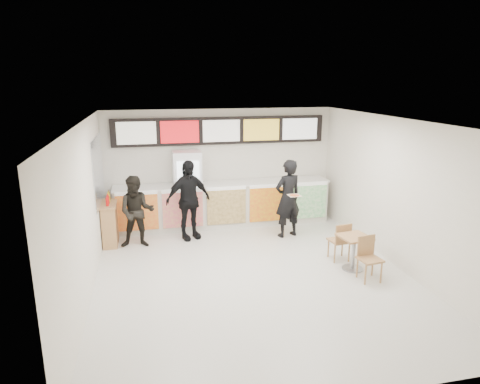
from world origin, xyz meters
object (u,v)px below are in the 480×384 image
object	(u,v)px
condiment_ledge	(110,223)
service_counter	(224,204)
customer_main	(288,199)
drinks_fridge	(188,190)
customer_left	(137,212)
customer_mid	(188,200)
cafe_table	(354,246)

from	to	relation	value
condiment_ledge	service_counter	bearing A→B (deg)	14.43
service_counter	condiment_ledge	world-z (taller)	condiment_ledge
service_counter	customer_main	bearing A→B (deg)	-40.06
drinks_fridge	customer_main	xyz separation A→B (m)	(2.29, -1.16, -0.05)
drinks_fridge	customer_main	world-z (taller)	drinks_fridge
customer_left	customer_mid	xyz separation A→B (m)	(1.19, 0.27, 0.13)
customer_left	condiment_ledge	world-z (taller)	customer_left
cafe_table	customer_left	bearing A→B (deg)	144.78
drinks_fridge	condiment_ledge	distance (m)	2.09
customer_mid	cafe_table	size ratio (longest dim) A/B	1.29
service_counter	customer_main	distance (m)	1.81
service_counter	condiment_ledge	xyz separation A→B (m)	(-2.82, -0.73, -0.07)
customer_main	condiment_ledge	bearing A→B (deg)	-21.18
customer_left	customer_mid	distance (m)	1.23
service_counter	customer_mid	xyz separation A→B (m)	(-1.00, -0.78, 0.38)
cafe_table	customer_main	bearing A→B (deg)	100.31
service_counter	drinks_fridge	distance (m)	1.03
drinks_fridge	customer_main	distance (m)	2.57
service_counter	drinks_fridge	size ratio (longest dim) A/B	2.78
customer_mid	cafe_table	xyz separation A→B (m)	(3.05, -2.47, -0.46)
service_counter	drinks_fridge	xyz separation A→B (m)	(-0.93, 0.02, 0.43)
customer_main	cafe_table	world-z (taller)	customer_main
drinks_fridge	customer_main	bearing A→B (deg)	-26.78
condiment_ledge	customer_left	bearing A→B (deg)	-27.52
service_counter	condiment_ledge	bearing A→B (deg)	-165.57
customer_left	cafe_table	size ratio (longest dim) A/B	1.12
customer_left	cafe_table	distance (m)	4.78
drinks_fridge	customer_mid	size ratio (longest dim) A/B	1.04
service_counter	customer_left	distance (m)	2.45
customer_main	customer_mid	world-z (taller)	customer_mid
drinks_fridge	cafe_table	size ratio (longest dim) A/B	1.35
service_counter	cafe_table	distance (m)	3.84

